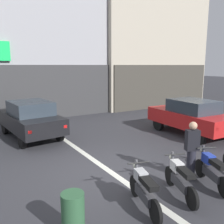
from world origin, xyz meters
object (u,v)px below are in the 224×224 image
(motorcycle_blue_row_centre, at_px, (212,170))
(person_by_motorcycles, at_px, (192,150))
(car_black_crossing_near, at_px, (30,118))
(car_red_parked_kerbside, at_px, (191,116))
(trash_bin, at_px, (73,214))
(motorcycle_silver_row_leftmost, at_px, (144,189))
(motorcycle_white_row_left_mid, at_px, (180,178))

(motorcycle_blue_row_centre, height_order, person_by_motorcycles, person_by_motorcycles)
(car_black_crossing_near, relative_size, car_red_parked_kerbside, 1.01)
(car_black_crossing_near, relative_size, person_by_motorcycles, 2.54)
(motorcycle_blue_row_centre, distance_m, trash_bin, 3.88)
(person_by_motorcycles, bearing_deg, motorcycle_silver_row_leftmost, -167.89)
(car_black_crossing_near, relative_size, trash_bin, 5.00)
(person_by_motorcycles, bearing_deg, trash_bin, -173.43)
(motorcycle_silver_row_leftmost, xyz_separation_m, trash_bin, (-1.69, 0.01, -0.03))
(motorcycle_silver_row_leftmost, xyz_separation_m, person_by_motorcycles, (2.03, 0.44, 0.40))
(car_black_crossing_near, bearing_deg, motorcycle_blue_row_centre, -67.36)
(car_black_crossing_near, xyz_separation_m, trash_bin, (-0.92, -6.97, -0.46))
(trash_bin, bearing_deg, motorcycle_silver_row_leftmost, -0.24)
(trash_bin, bearing_deg, motorcycle_white_row_left_mid, -1.02)
(motorcycle_silver_row_leftmost, distance_m, motorcycle_white_row_left_mid, 1.09)
(car_black_crossing_near, relative_size, motorcycle_white_row_left_mid, 2.67)
(motorcycle_white_row_left_mid, distance_m, trash_bin, 2.79)
(car_black_crossing_near, distance_m, person_by_motorcycles, 7.12)
(motorcycle_silver_row_leftmost, height_order, motorcycle_blue_row_centre, same)
(car_red_parked_kerbside, relative_size, trash_bin, 4.93)
(motorcycle_white_row_left_mid, xyz_separation_m, person_by_motorcycles, (0.94, 0.48, 0.40))
(motorcycle_silver_row_leftmost, height_order, trash_bin, motorcycle_silver_row_leftmost)
(car_red_parked_kerbside, distance_m, motorcycle_silver_row_leftmost, 6.69)
(motorcycle_white_row_left_mid, distance_m, motorcycle_blue_row_centre, 1.10)
(motorcycle_blue_row_centre, distance_m, person_by_motorcycles, 0.71)
(car_red_parked_kerbside, xyz_separation_m, person_by_motorcycles, (-3.61, -3.14, -0.03))
(car_black_crossing_near, height_order, motorcycle_blue_row_centre, car_black_crossing_near)
(car_black_crossing_near, height_order, trash_bin, car_black_crossing_near)
(motorcycle_white_row_left_mid, bearing_deg, person_by_motorcycles, 27.03)
(motorcycle_white_row_left_mid, bearing_deg, trash_bin, 178.98)
(car_black_crossing_near, xyz_separation_m, motorcycle_blue_row_centre, (2.96, -7.10, -0.43))
(person_by_motorcycles, relative_size, trash_bin, 1.96)
(motorcycle_blue_row_centre, bearing_deg, car_black_crossing_near, 112.64)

